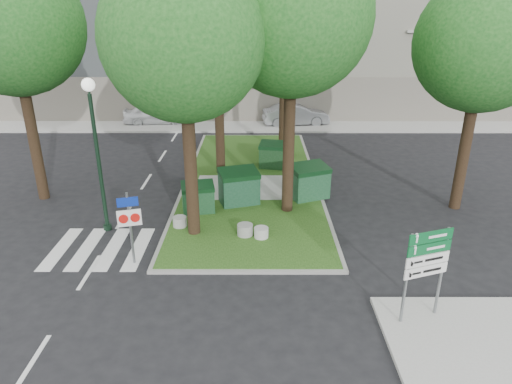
{
  "coord_description": "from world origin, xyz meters",
  "views": [
    {
      "loc": [
        0.77,
        -12.33,
        7.75
      ],
      "look_at": [
        0.75,
        1.77,
        2.0
      ],
      "focal_mm": 32.0,
      "sensor_mm": 36.0,
      "label": 1
    }
  ],
  "objects_px": {
    "directional_sign": "(426,261)",
    "tree_median_near_left": "(186,22)",
    "dumpster_b": "(239,187)",
    "bollard_left": "(180,222)",
    "bollard_mid": "(261,232)",
    "dumpster_c": "(274,155)",
    "street_lamp": "(96,139)",
    "car_silver": "(296,115)",
    "tree_street_left": "(12,9)",
    "dumpster_a": "(198,198)",
    "dumpster_d": "(309,181)",
    "litter_bin": "(277,149)",
    "tree_median_mid": "(219,25)",
    "car_white": "(156,113)",
    "tree_street_right": "(488,29)",
    "bollard_right": "(245,230)",
    "traffic_sign_pole": "(129,219)"
  },
  "relations": [
    {
      "from": "street_lamp",
      "to": "dumpster_a",
      "type": "bearing_deg",
      "value": 23.74
    },
    {
      "from": "bollard_mid",
      "to": "street_lamp",
      "type": "bearing_deg",
      "value": 171.76
    },
    {
      "from": "street_lamp",
      "to": "dumpster_d",
      "type": "bearing_deg",
      "value": 20.24
    },
    {
      "from": "bollard_mid",
      "to": "dumpster_a",
      "type": "bearing_deg",
      "value": 137.87
    },
    {
      "from": "dumpster_c",
      "to": "bollard_right",
      "type": "xyz_separation_m",
      "value": [
        -1.28,
        -7.5,
        -0.43
      ]
    },
    {
      "from": "traffic_sign_pole",
      "to": "dumpster_c",
      "type": "bearing_deg",
      "value": 46.88
    },
    {
      "from": "tree_median_near_left",
      "to": "tree_street_right",
      "type": "bearing_deg",
      "value": 13.39
    },
    {
      "from": "car_silver",
      "to": "tree_street_left",
      "type": "bearing_deg",
      "value": 130.69
    },
    {
      "from": "dumpster_a",
      "to": "tree_median_near_left",
      "type": "bearing_deg",
      "value": -96.32
    },
    {
      "from": "tree_street_left",
      "to": "car_white",
      "type": "distance_m",
      "value": 15.25
    },
    {
      "from": "directional_sign",
      "to": "car_silver",
      "type": "bearing_deg",
      "value": 74.92
    },
    {
      "from": "directional_sign",
      "to": "tree_median_near_left",
      "type": "bearing_deg",
      "value": 123.44
    },
    {
      "from": "bollard_left",
      "to": "car_white",
      "type": "distance_m",
      "value": 17.04
    },
    {
      "from": "bollard_left",
      "to": "litter_bin",
      "type": "height_order",
      "value": "litter_bin"
    },
    {
      "from": "dumpster_d",
      "to": "car_white",
      "type": "relative_size",
      "value": 0.43
    },
    {
      "from": "tree_street_left",
      "to": "dumpster_c",
      "type": "height_order",
      "value": "tree_street_left"
    },
    {
      "from": "bollard_left",
      "to": "bollard_mid",
      "type": "bearing_deg",
      "value": -16.1
    },
    {
      "from": "bollard_left",
      "to": "litter_bin",
      "type": "bearing_deg",
      "value": 64.91
    },
    {
      "from": "tree_median_mid",
      "to": "street_lamp",
      "type": "bearing_deg",
      "value": -122.58
    },
    {
      "from": "tree_median_near_left",
      "to": "dumpster_b",
      "type": "bearing_deg",
      "value": 61.56
    },
    {
      "from": "dumpster_c",
      "to": "car_white",
      "type": "distance_m",
      "value": 12.56
    },
    {
      "from": "bollard_mid",
      "to": "tree_median_mid",
      "type": "bearing_deg",
      "value": 104.92
    },
    {
      "from": "tree_street_right",
      "to": "street_lamp",
      "type": "distance_m",
      "value": 14.48
    },
    {
      "from": "tree_median_near_left",
      "to": "car_white",
      "type": "height_order",
      "value": "tree_median_near_left"
    },
    {
      "from": "dumpster_c",
      "to": "car_silver",
      "type": "xyz_separation_m",
      "value": [
        1.86,
        9.36,
        -0.0
      ]
    },
    {
      "from": "dumpster_c",
      "to": "bollard_mid",
      "type": "relative_size",
      "value": 3.1
    },
    {
      "from": "bollard_left",
      "to": "car_silver",
      "type": "relative_size",
      "value": 0.11
    },
    {
      "from": "street_lamp",
      "to": "car_silver",
      "type": "height_order",
      "value": "street_lamp"
    },
    {
      "from": "bollard_mid",
      "to": "litter_bin",
      "type": "xyz_separation_m",
      "value": [
        0.97,
        9.43,
        0.22
      ]
    },
    {
      "from": "tree_median_near_left",
      "to": "bollard_left",
      "type": "height_order",
      "value": "tree_median_near_left"
    },
    {
      "from": "tree_street_left",
      "to": "litter_bin",
      "type": "height_order",
      "value": "tree_street_left"
    },
    {
      "from": "dumpster_a",
      "to": "litter_bin",
      "type": "relative_size",
      "value": 1.8
    },
    {
      "from": "dumpster_d",
      "to": "bollard_left",
      "type": "distance_m",
      "value": 5.86
    },
    {
      "from": "bollard_left",
      "to": "bollard_mid",
      "type": "relative_size",
      "value": 1.01
    },
    {
      "from": "tree_street_left",
      "to": "tree_median_mid",
      "type": "bearing_deg",
      "value": 21.8
    },
    {
      "from": "bollard_right",
      "to": "car_silver",
      "type": "height_order",
      "value": "car_silver"
    },
    {
      "from": "tree_median_mid",
      "to": "bollard_left",
      "type": "bearing_deg",
      "value": -101.1
    },
    {
      "from": "car_white",
      "to": "bollard_mid",
      "type": "bearing_deg",
      "value": -163.17
    },
    {
      "from": "dumpster_b",
      "to": "dumpster_d",
      "type": "distance_m",
      "value": 3.02
    },
    {
      "from": "tree_street_right",
      "to": "bollard_right",
      "type": "bearing_deg",
      "value": -162.46
    },
    {
      "from": "car_white",
      "to": "car_silver",
      "type": "xyz_separation_m",
      "value": [
        9.84,
        -0.33,
        -0.01
      ]
    },
    {
      "from": "bollard_right",
      "to": "litter_bin",
      "type": "relative_size",
      "value": 0.7
    },
    {
      "from": "tree_median_mid",
      "to": "litter_bin",
      "type": "xyz_separation_m",
      "value": [
        2.82,
        2.5,
        -6.46
      ]
    },
    {
      "from": "tree_street_left",
      "to": "dumpster_b",
      "type": "xyz_separation_m",
      "value": [
        8.45,
        -0.83,
        -6.82
      ]
    },
    {
      "from": "bollard_left",
      "to": "street_lamp",
      "type": "distance_m",
      "value": 4.19
    },
    {
      "from": "litter_bin",
      "to": "street_lamp",
      "type": "distance_m",
      "value": 11.31
    },
    {
      "from": "tree_street_right",
      "to": "litter_bin",
      "type": "bearing_deg",
      "value": 137.88
    },
    {
      "from": "bollard_right",
      "to": "directional_sign",
      "type": "distance_m",
      "value": 6.79
    },
    {
      "from": "tree_street_right",
      "to": "dumpster_a",
      "type": "bearing_deg",
      "value": -176.39
    },
    {
      "from": "dumpster_a",
      "to": "bollard_right",
      "type": "bearing_deg",
      "value": -58.46
    }
  ]
}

